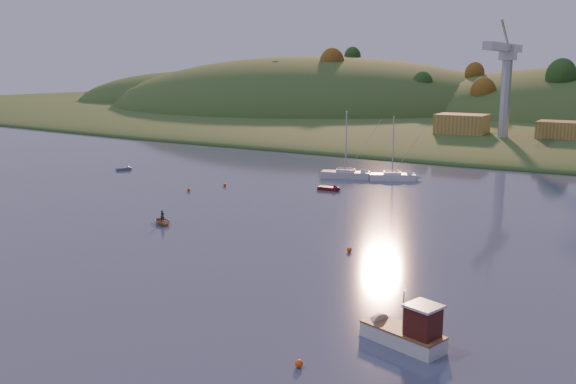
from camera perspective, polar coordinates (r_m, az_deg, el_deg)
The scene contains 21 objects.
ground at distance 45.49m, azimuth -21.66°, elevation -12.94°, with size 500.00×500.00×0.00m, color #353C56.
far_shore at distance 257.42m, azimuth 23.51°, elevation 6.17°, with size 620.00×220.00×1.50m, color #33491D.
shore_slope at distance 193.38m, azimuth 20.87°, elevation 5.03°, with size 640.00×150.00×7.00m, color #33491D.
hill_left_far at distance 308.68m, azimuth -8.04°, elevation 7.64°, with size 120.00×100.00×32.00m, color #33491D.
hill_left at distance 257.07m, azimuth 2.14°, elevation 7.07°, with size 170.00×140.00×44.00m, color #33491D.
hillside_trees at distance 213.02m, azimuth 21.85°, elevation 5.46°, with size 280.00×50.00×32.00m, color #1B4117, non-canonical shape.
wharf at distance 150.30m, azimuth 19.79°, elevation 4.04°, with size 42.00×16.00×2.40m, color slate.
shed_west at distance 153.93m, azimuth 15.19°, elevation 5.80°, with size 11.00×8.00×4.80m, color olive.
shed_east at distance 150.62m, azimuth 23.01°, elevation 5.05°, with size 9.00×7.00×4.00m, color olive.
dock_crane at distance 146.45m, azimuth 18.75°, elevation 10.21°, with size 3.20×28.00×20.30m.
fishing_boat at distance 43.76m, azimuth 9.70°, elevation -11.92°, with size 6.97×3.93×4.25m.
sailboat_near at distance 104.46m, azimuth 9.24°, elevation 1.43°, with size 7.48×5.47×10.17m.
sailboat_far at distance 105.32m, azimuth 5.14°, elevation 1.63°, with size 8.20×4.60×10.89m.
canoe at distance 75.60m, azimuth -11.08°, elevation -2.59°, with size 2.21×3.10×0.64m, color #9D7A57.
paddler at distance 75.52m, azimuth -11.09°, elevation -2.32°, with size 0.50×0.33×1.38m, color black.
red_tender at distance 94.57m, azimuth 3.98°, elevation 0.28°, with size 3.66×1.46×1.22m.
grey_dinghy at distance 116.71m, azimuth -14.16°, elevation 2.02°, with size 2.46×3.02×1.08m.
buoy_0 at distance 40.18m, azimuth 0.98°, elevation -15.00°, with size 0.50×0.50×0.50m, color #FB550D.
buoy_1 at distance 63.49m, azimuth 5.47°, elevation -5.13°, with size 0.50×0.50×0.50m, color #FB550D.
buoy_2 at distance 94.72m, azimuth -8.82°, elevation 0.19°, with size 0.50×0.50×0.50m, color #FB550D.
buoy_3 at distance 97.98m, azimuth -5.64°, elevation 0.63°, with size 0.50×0.50×0.50m, color #FB550D.
Camera 1 is at (33.85, -24.55, 17.91)m, focal length 40.00 mm.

